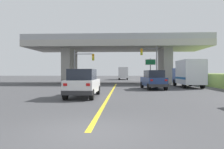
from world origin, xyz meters
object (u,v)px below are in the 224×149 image
Objects in this scene: suv_crossing at (153,80)px; highway_sign at (150,65)px; traffic_signal_farside at (82,62)px; semi_truck_distant at (123,73)px; box_truck at (188,73)px; traffic_signal_nearside at (152,59)px; suv_lead at (83,83)px.

highway_sign reaches higher than suv_crossing.
semi_truck_distant is (6.16, 22.91, -1.64)m from traffic_signal_farside.
box_truck is 0.93× the size of semi_truck_distant.
traffic_signal_farside is at bearing 158.85° from box_truck.
traffic_signal_nearside is (1.02, 9.12, 2.76)m from suv_crossing.
box_truck is 1.61× the size of highway_sign.
semi_truck_distant is at bearing 100.76° from traffic_signal_nearside.
suv_lead is 15.13m from box_truck.
box_truck is at bearing 45.01° from suv_lead.
traffic_signal_farside is 10.79m from highway_sign.
suv_lead is at bearing -134.99° from box_truck.
semi_truck_distant is (2.95, 38.98, 0.60)m from suv_lead.
highway_sign is at bearing 69.01° from suv_lead.
traffic_signal_farside is at bearing -105.06° from semi_truck_distant.
suv_crossing is at bearing -84.19° from semi_truck_distant.
suv_crossing is 11.23m from highway_sign.
semi_truck_distant is (-3.17, 31.17, 0.60)m from suv_crossing.
box_truck is at bearing -74.71° from semi_truck_distant.
box_truck is at bearing -21.15° from traffic_signal_farside.
suv_lead is at bearing -78.70° from traffic_signal_farside.
traffic_signal_nearside is at bearing 77.55° from suv_crossing.
semi_truck_distant is at bearing 101.95° from highway_sign.
suv_lead is 16.54m from traffic_signal_farside.
highway_sign is (-3.47, 8.12, 1.29)m from box_truck.
suv_lead is at bearing -110.99° from highway_sign.
suv_crossing is 1.20× the size of highway_sign.
traffic_signal_nearside is 0.86× the size of semi_truck_distant.
suv_lead and suv_crossing have the same top height.
traffic_signal_nearside is 22.55m from semi_truck_distant.
suv_lead is 0.73× the size of box_truck.
traffic_signal_nearside reaches higher than highway_sign.
suv_lead is 0.80× the size of traffic_signal_nearside.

